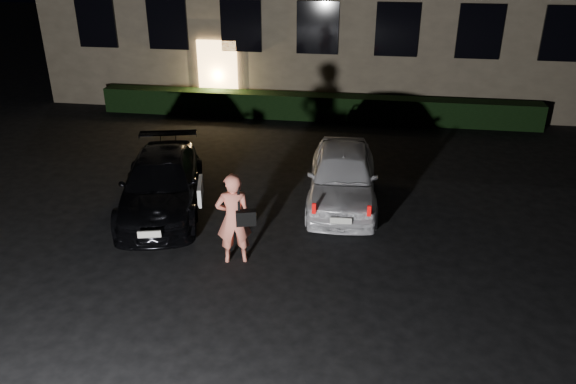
# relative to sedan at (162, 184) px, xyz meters

# --- Properties ---
(ground) EXTENTS (80.00, 80.00, 0.00)m
(ground) POSITION_rel_sedan_xyz_m (2.78, -3.13, -0.63)
(ground) COLOR black
(ground) RESTS_ON ground
(hedge) EXTENTS (15.00, 0.70, 0.85)m
(hedge) POSITION_rel_sedan_xyz_m (2.78, 7.37, -0.20)
(hedge) COLOR black
(hedge) RESTS_ON ground
(sedan) EXTENTS (2.74, 4.61, 1.25)m
(sedan) POSITION_rel_sedan_xyz_m (0.00, 0.00, 0.00)
(sedan) COLOR black
(sedan) RESTS_ON ground
(hatch) EXTENTS (1.80, 4.07, 1.36)m
(hatch) POSITION_rel_sedan_xyz_m (4.13, 0.98, 0.05)
(hatch) COLOR white
(hatch) RESTS_ON ground
(man) EXTENTS (0.86, 0.62, 1.88)m
(man) POSITION_rel_sedan_xyz_m (2.22, -1.99, 0.32)
(man) COLOR #EF7C64
(man) RESTS_ON ground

